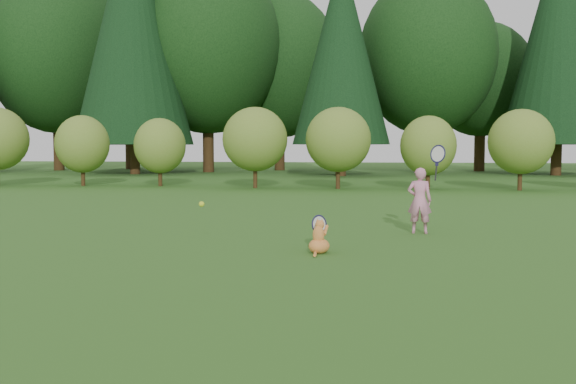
# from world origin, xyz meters

# --- Properties ---
(ground) EXTENTS (100.00, 100.00, 0.00)m
(ground) POSITION_xyz_m (0.00, 0.00, 0.00)
(ground) COLOR #1E4D15
(ground) RESTS_ON ground
(shrub_row) EXTENTS (28.00, 3.00, 2.80)m
(shrub_row) POSITION_xyz_m (0.00, 13.00, 1.40)
(shrub_row) COLOR olive
(shrub_row) RESTS_ON ground
(woodland_backdrop) EXTENTS (48.00, 10.00, 15.00)m
(woodland_backdrop) POSITION_xyz_m (0.00, 23.00, 7.50)
(woodland_backdrop) COLOR black
(woodland_backdrop) RESTS_ON ground
(child) EXTENTS (0.61, 0.40, 1.56)m
(child) POSITION_xyz_m (2.18, 1.70, 0.55)
(child) COLOR pink
(child) RESTS_ON ground
(cat) EXTENTS (0.43, 0.63, 0.61)m
(cat) POSITION_xyz_m (0.79, -0.42, 0.23)
(cat) COLOR #B65723
(cat) RESTS_ON ground
(tennis_ball) EXTENTS (0.08, 0.08, 0.08)m
(tennis_ball) POSITION_xyz_m (-0.90, 0.00, 0.57)
(tennis_ball) COLOR #A4C517
(tennis_ball) RESTS_ON ground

